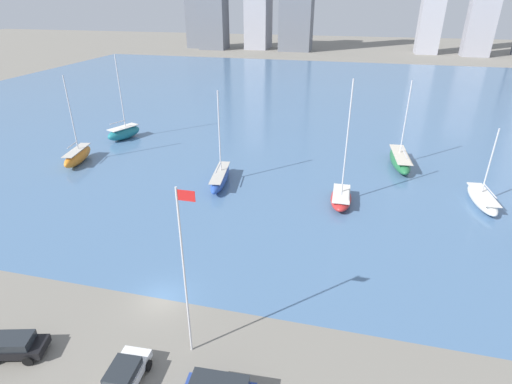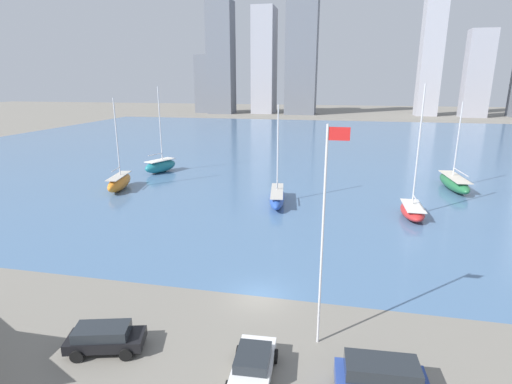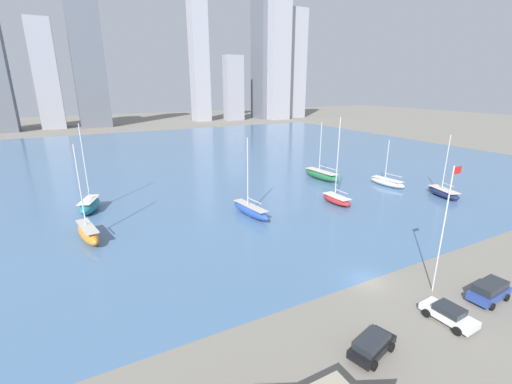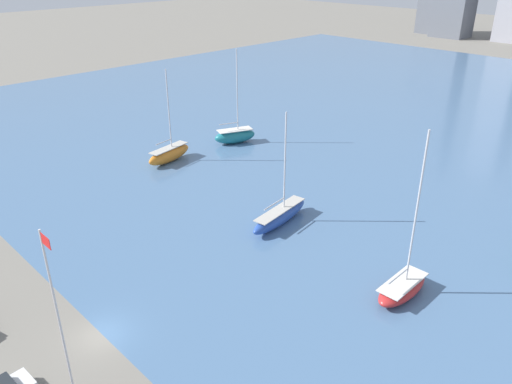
{
  "view_description": "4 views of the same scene",
  "coord_description": "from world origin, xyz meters",
  "px_view_note": "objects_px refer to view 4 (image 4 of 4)",
  "views": [
    {
      "loc": [
        14.04,
        -23.72,
        23.21
      ],
      "look_at": [
        3.79,
        18.19,
        1.86
      ],
      "focal_mm": 28.0,
      "sensor_mm": 36.0,
      "label": 1
    },
    {
      "loc": [
        5.2,
        -25.74,
        15.3
      ],
      "look_at": [
        -3.54,
        15.35,
        3.62
      ],
      "focal_mm": 28.0,
      "sensor_mm": 36.0,
      "label": 2
    },
    {
      "loc": [
        -25.88,
        -22.88,
        20.21
      ],
      "look_at": [
        -3.11,
        19.89,
        5.02
      ],
      "focal_mm": 24.0,
      "sensor_mm": 36.0,
      "label": 3
    },
    {
      "loc": [
        30.15,
        -12.83,
        27.03
      ],
      "look_at": [
        -2.38,
        19.33,
        5.12
      ],
      "focal_mm": 35.0,
      "sensor_mm": 36.0,
      "label": 4
    }
  ],
  "objects_px": {
    "sailboat_orange": "(169,154)",
    "sailboat_red": "(402,287)",
    "flag_pole": "(58,317)",
    "sailboat_blue": "(280,215)",
    "sailboat_teal": "(235,136)"
  },
  "relations": [
    {
      "from": "flag_pole",
      "to": "sailboat_blue",
      "type": "bearing_deg",
      "value": 104.21
    },
    {
      "from": "sailboat_teal",
      "to": "sailboat_red",
      "type": "xyz_separation_m",
      "value": [
        38.99,
        -16.0,
        -0.33
      ]
    },
    {
      "from": "sailboat_teal",
      "to": "sailboat_orange",
      "type": "relative_size",
      "value": 1.11
    },
    {
      "from": "flag_pole",
      "to": "sailboat_blue",
      "type": "distance_m",
      "value": 29.08
    },
    {
      "from": "flag_pole",
      "to": "sailboat_orange",
      "type": "bearing_deg",
      "value": 135.84
    },
    {
      "from": "sailboat_orange",
      "to": "sailboat_red",
      "type": "bearing_deg",
      "value": -16.13
    },
    {
      "from": "flag_pole",
      "to": "sailboat_blue",
      "type": "xyz_separation_m",
      "value": [
        -6.98,
        27.56,
        -6.1
      ]
    },
    {
      "from": "flag_pole",
      "to": "sailboat_blue",
      "type": "height_order",
      "value": "flag_pole"
    },
    {
      "from": "sailboat_orange",
      "to": "sailboat_red",
      "type": "xyz_separation_m",
      "value": [
        39.83,
        -4.0,
        -0.29
      ]
    },
    {
      "from": "flag_pole",
      "to": "sailboat_blue",
      "type": "relative_size",
      "value": 1.05
    },
    {
      "from": "sailboat_blue",
      "to": "sailboat_orange",
      "type": "bearing_deg",
      "value": 167.05
    },
    {
      "from": "sailboat_teal",
      "to": "sailboat_red",
      "type": "distance_m",
      "value": 42.15
    },
    {
      "from": "sailboat_orange",
      "to": "sailboat_red",
      "type": "height_order",
      "value": "sailboat_red"
    },
    {
      "from": "flag_pole",
      "to": "sailboat_teal",
      "type": "bearing_deg",
      "value": 125.49
    },
    {
      "from": "sailboat_teal",
      "to": "sailboat_blue",
      "type": "height_order",
      "value": "sailboat_teal"
    }
  ]
}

